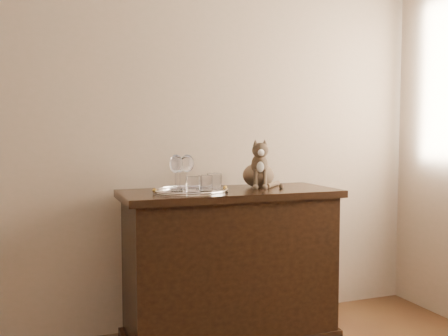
# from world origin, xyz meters

# --- Properties ---
(wall_back) EXTENTS (4.00, 0.10, 2.70)m
(wall_back) POSITION_xyz_m (0.00, 2.25, 1.35)
(wall_back) COLOR tan
(wall_back) RESTS_ON ground
(sideboard) EXTENTS (1.20, 0.50, 0.85)m
(sideboard) POSITION_xyz_m (0.60, 1.94, 0.42)
(sideboard) COLOR black
(sideboard) RESTS_ON ground
(tray) EXTENTS (0.40, 0.40, 0.01)m
(tray) POSITION_xyz_m (0.37, 1.91, 0.85)
(tray) COLOR white
(tray) RESTS_ON sideboard
(wine_glass_a) EXTENTS (0.07, 0.07, 0.17)m
(wine_glass_a) POSITION_xyz_m (0.30, 1.98, 0.94)
(wine_glass_a) COLOR white
(wine_glass_a) RESTS_ON tray
(wine_glass_b) EXTENTS (0.07, 0.07, 0.17)m
(wine_glass_b) POSITION_xyz_m (0.34, 2.02, 0.95)
(wine_glass_b) COLOR white
(wine_glass_b) RESTS_ON tray
(wine_glass_c) EXTENTS (0.07, 0.07, 0.19)m
(wine_glass_c) POSITION_xyz_m (0.29, 1.90, 0.96)
(wine_glass_c) COLOR silver
(wine_glass_c) RESTS_ON tray
(wine_glass_d) EXTENTS (0.07, 0.07, 0.19)m
(wine_glass_d) POSITION_xyz_m (0.34, 1.90, 0.96)
(wine_glass_d) COLOR white
(wine_glass_d) RESTS_ON tray
(tumbler_a) EXTENTS (0.08, 0.08, 0.08)m
(tumbler_a) POSITION_xyz_m (0.43, 1.87, 0.90)
(tumbler_a) COLOR silver
(tumbler_a) RESTS_ON tray
(tumbler_b) EXTENTS (0.07, 0.07, 0.08)m
(tumbler_b) POSITION_xyz_m (0.36, 1.84, 0.90)
(tumbler_b) COLOR white
(tumbler_b) RESTS_ON tray
(tumbler_c) EXTENTS (0.08, 0.08, 0.09)m
(tumbler_c) POSITION_xyz_m (0.50, 1.92, 0.90)
(tumbler_c) COLOR silver
(tumbler_c) RESTS_ON tray
(cat) EXTENTS (0.35, 0.34, 0.28)m
(cat) POSITION_xyz_m (0.81, 2.02, 0.99)
(cat) COLOR brown
(cat) RESTS_ON sideboard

